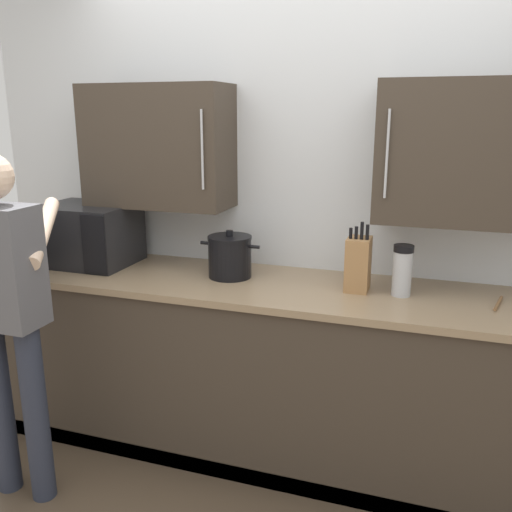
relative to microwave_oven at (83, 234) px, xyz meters
The scene contains 7 objects.
back_wall_tiled 1.27m from the microwave_oven, 13.81° to the left, with size 3.80×0.44×2.70m.
counter_unit 1.36m from the microwave_oven, ahead, with size 3.32×0.68×0.94m.
microwave_oven is the anchor object (origin of this frame).
thermos_flask 1.75m from the microwave_oven, ahead, with size 0.09×0.09×0.24m.
knife_block 1.54m from the microwave_oven, ahead, with size 0.11×0.15×0.34m.
stock_pot 0.88m from the microwave_oven, ahead, with size 0.32×0.23×0.25m.
person_figure 0.75m from the microwave_oven, 82.23° to the right, with size 0.44×0.55×1.62m.
Camera 1 is at (0.66, -1.61, 1.78)m, focal length 38.18 mm.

